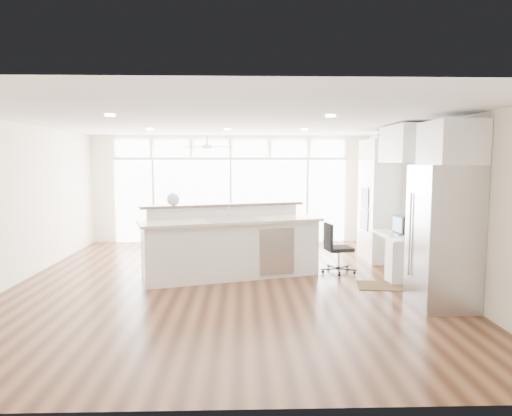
{
  "coord_description": "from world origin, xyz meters",
  "views": [
    {
      "loc": [
        0.29,
        -7.59,
        2.05
      ],
      "look_at": [
        0.54,
        0.6,
        1.21
      ],
      "focal_mm": 32.0,
      "sensor_mm": 36.0,
      "label": 1
    }
  ],
  "objects": [
    {
      "name": "floor",
      "position": [
        0.0,
        0.0,
        -0.01
      ],
      "size": [
        7.0,
        8.0,
        0.02
      ],
      "primitive_type": "cube",
      "color": "#412314",
      "rests_on": "ground"
    },
    {
      "name": "ceiling",
      "position": [
        0.0,
        0.0,
        2.7
      ],
      "size": [
        7.0,
        8.0,
        0.02
      ],
      "primitive_type": "cube",
      "color": "white",
      "rests_on": "wall_back"
    },
    {
      "name": "wall_back",
      "position": [
        0.0,
        4.0,
        1.35
      ],
      "size": [
        7.0,
        0.04,
        2.7
      ],
      "primitive_type": "cube",
      "color": "white",
      "rests_on": "floor"
    },
    {
      "name": "wall_front",
      "position": [
        0.0,
        -4.0,
        1.35
      ],
      "size": [
        7.0,
        0.04,
        2.7
      ],
      "primitive_type": "cube",
      "color": "white",
      "rests_on": "floor"
    },
    {
      "name": "wall_left",
      "position": [
        -3.5,
        0.0,
        1.35
      ],
      "size": [
        0.04,
        8.0,
        2.7
      ],
      "primitive_type": "cube",
      "color": "white",
      "rests_on": "floor"
    },
    {
      "name": "wall_right",
      "position": [
        3.5,
        0.0,
        1.35
      ],
      "size": [
        0.04,
        8.0,
        2.7
      ],
      "primitive_type": "cube",
      "color": "white",
      "rests_on": "floor"
    },
    {
      "name": "glass_wall",
      "position": [
        0.0,
        3.94,
        1.05
      ],
      "size": [
        5.8,
        0.06,
        2.08
      ],
      "primitive_type": "cube",
      "color": "white",
      "rests_on": "wall_back"
    },
    {
      "name": "transom_row",
      "position": [
        0.0,
        3.94,
        2.38
      ],
      "size": [
        5.9,
        0.06,
        0.4
      ],
      "primitive_type": "cube",
      "color": "white",
      "rests_on": "wall_back"
    },
    {
      "name": "desk_window",
      "position": [
        3.46,
        0.3,
        1.55
      ],
      "size": [
        0.04,
        0.85,
        0.85
      ],
      "primitive_type": "cube",
      "color": "white",
      "rests_on": "wall_right"
    },
    {
      "name": "ceiling_fan",
      "position": [
        -0.5,
        2.8,
        2.48
      ],
      "size": [
        1.16,
        1.16,
        0.32
      ],
      "primitive_type": "cube",
      "color": "silver",
      "rests_on": "ceiling"
    },
    {
      "name": "recessed_lights",
      "position": [
        0.0,
        0.2,
        2.68
      ],
      "size": [
        3.4,
        3.0,
        0.02
      ],
      "primitive_type": "cube",
      "color": "white",
      "rests_on": "ceiling"
    },
    {
      "name": "oven_cabinet",
      "position": [
        3.17,
        1.8,
        1.25
      ],
      "size": [
        0.64,
        1.2,
        2.5
      ],
      "primitive_type": "cube",
      "color": "white",
      "rests_on": "floor"
    },
    {
      "name": "desk_nook",
      "position": [
        3.13,
        0.3,
        0.38
      ],
      "size": [
        0.72,
        1.3,
        0.76
      ],
      "primitive_type": "cube",
      "color": "white",
      "rests_on": "floor"
    },
    {
      "name": "upper_cabinets",
      "position": [
        3.17,
        0.3,
        2.35
      ],
      "size": [
        0.64,
        1.3,
        0.64
      ],
      "primitive_type": "cube",
      "color": "white",
      "rests_on": "wall_right"
    },
    {
      "name": "refrigerator",
      "position": [
        3.11,
        -1.35,
        1.0
      ],
      "size": [
        0.76,
        0.9,
        2.0
      ],
      "primitive_type": "cube",
      "color": "#B5B5BA",
      "rests_on": "floor"
    },
    {
      "name": "fridge_cabinet",
      "position": [
        3.17,
        -1.35,
        2.3
      ],
      "size": [
        0.64,
        0.9,
        0.6
      ],
      "primitive_type": "cube",
      "color": "white",
      "rests_on": "wall_right"
    },
    {
      "name": "framed_photos",
      "position": [
        3.46,
        0.92,
        1.4
      ],
      "size": [
        0.06,
        0.22,
        0.8
      ],
      "primitive_type": "cube",
      "color": "black",
      "rests_on": "wall_right"
    },
    {
      "name": "kitchen_island",
      "position": [
        0.09,
        0.41,
        0.63
      ],
      "size": [
        3.41,
        2.09,
        1.27
      ],
      "primitive_type": "cube",
      "rotation": [
        0.0,
        0.0,
        0.3
      ],
      "color": "white",
      "rests_on": "floor"
    },
    {
      "name": "rug",
      "position": [
        2.61,
        -0.3,
        0.01
      ],
      "size": [
        0.9,
        0.71,
        0.01
      ],
      "primitive_type": "cube",
      "rotation": [
        0.0,
        0.0,
        -0.15
      ],
      "color": "#32210F",
      "rests_on": "floor"
    },
    {
      "name": "office_chair",
      "position": [
        2.07,
        0.65,
        0.46
      ],
      "size": [
        0.54,
        0.51,
        0.91
      ],
      "primitive_type": "cube",
      "rotation": [
        0.0,
        0.0,
        0.16
      ],
      "color": "black",
      "rests_on": "floor"
    },
    {
      "name": "fishbowl",
      "position": [
        -0.93,
        0.51,
        1.38
      ],
      "size": [
        0.26,
        0.26,
        0.23
      ],
      "primitive_type": "sphere",
      "rotation": [
        0.0,
        0.0,
        0.14
      ],
      "color": "silver",
      "rests_on": "kitchen_island"
    },
    {
      "name": "monitor",
      "position": [
        3.05,
        0.3,
        0.94
      ],
      "size": [
        0.11,
        0.44,
        0.36
      ],
      "primitive_type": "cube",
      "rotation": [
        0.0,
        0.0,
        0.1
      ],
      "color": "black",
      "rests_on": "desk_nook"
    },
    {
      "name": "keyboard",
      "position": [
        2.88,
        0.3,
        0.77
      ],
      "size": [
        0.13,
        0.33,
        0.02
      ],
      "primitive_type": "cube",
      "rotation": [
        0.0,
        0.0,
        0.04
      ],
      "color": "silver",
      "rests_on": "desk_nook"
    },
    {
      "name": "potted_plant",
      "position": [
        3.17,
        1.8,
        2.61
      ],
      "size": [
        0.3,
        0.33,
        0.23
      ],
      "primitive_type": "imported",
      "rotation": [
        0.0,
        0.0,
        0.14
      ],
      "color": "#316029",
      "rests_on": "oven_cabinet"
    }
  ]
}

